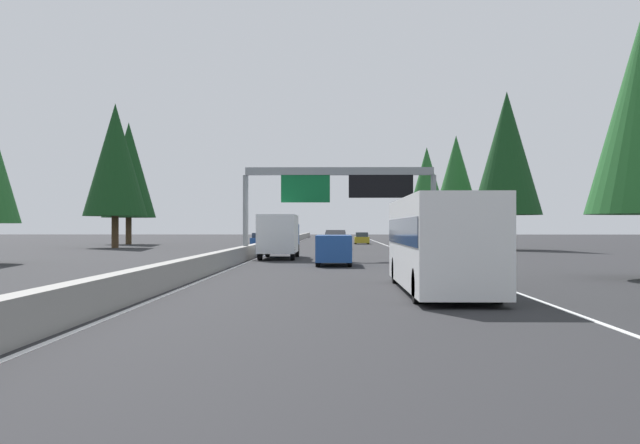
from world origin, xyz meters
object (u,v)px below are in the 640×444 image
(oncoming_near, at_px, (260,240))
(conifer_right_distant, at_px, (427,185))
(sedan_mid_left, at_px, (332,241))
(conifer_left_mid, at_px, (115,160))
(pickup_near_center, at_px, (335,240))
(conifer_right_far, at_px, (456,179))
(bus_mid_center, at_px, (439,240))
(conifer_right_mid, at_px, (507,153))
(minivan_far_left, at_px, (334,248))
(sedan_distant_b, at_px, (362,239))
(conifer_left_far, at_px, (129,170))
(box_truck_far_center, at_px, (279,235))
(sign_gantry_overhead, at_px, (342,186))

(oncoming_near, bearing_deg, conifer_right_distant, 130.99)
(sedan_mid_left, height_order, conifer_left_mid, conifer_left_mid)
(pickup_near_center, relative_size, conifer_right_far, 0.49)
(sedan_mid_left, bearing_deg, bus_mid_center, -176.35)
(conifer_right_mid, height_order, conifer_right_distant, conifer_right_mid)
(minivan_far_left, height_order, sedan_distant_b, minivan_far_left)
(pickup_near_center, bearing_deg, bus_mid_center, -176.04)
(oncoming_near, height_order, conifer_left_far, conifer_left_far)
(sedan_distant_b, xyz_separation_m, conifer_right_distant, (8.99, -9.20, 7.27))
(box_truck_far_center, bearing_deg, minivan_far_left, -158.38)
(bus_mid_center, bearing_deg, conifer_left_mid, 25.50)
(minivan_far_left, distance_m, box_truck_far_center, 10.12)
(oncoming_near, bearing_deg, sedan_distant_b, 128.16)
(pickup_near_center, distance_m, conifer_left_mid, 24.49)
(pickup_near_center, xyz_separation_m, conifer_right_distant, (32.92, -12.50, 7.04))
(oncoming_near, relative_size, conifer_right_far, 0.38)
(bus_mid_center, bearing_deg, sedan_distant_b, 0.11)
(box_truck_far_center, height_order, conifer_left_mid, conifer_left_mid)
(sign_gantry_overhead, xyz_separation_m, bus_mid_center, (-25.64, -2.99, -3.10))
(bus_mid_center, relative_size, sedan_mid_left, 2.61)
(conifer_right_distant, relative_size, conifer_left_mid, 0.88)
(bus_mid_center, distance_m, conifer_right_distant, 83.25)
(box_truck_far_center, bearing_deg, conifer_left_far, 26.47)
(sedan_distant_b, relative_size, oncoming_near, 1.00)
(minivan_far_left, xyz_separation_m, conifer_right_far, (37.02, -12.43, 6.05))
(conifer_right_distant, bearing_deg, minivan_far_left, 168.96)
(conifer_right_mid, distance_m, conifer_right_far, 7.65)
(minivan_far_left, bearing_deg, bus_mid_center, -168.95)
(oncoming_near, height_order, conifer_left_mid, conifer_left_mid)
(bus_mid_center, height_order, conifer_right_far, conifer_right_far)
(minivan_far_left, bearing_deg, conifer_right_mid, -27.87)
(bus_mid_center, xyz_separation_m, minivan_far_left, (18.02, 3.52, -0.77))
(minivan_far_left, distance_m, conifer_right_mid, 35.71)
(bus_mid_center, bearing_deg, box_truck_far_center, 14.80)
(pickup_near_center, relative_size, sedan_distant_b, 1.27)
(sedan_distant_b, bearing_deg, conifer_right_mid, -152.54)
(sedan_distant_b, xyz_separation_m, box_truck_far_center, (-46.12, 7.10, 0.93))
(sedan_mid_left, xyz_separation_m, conifer_left_far, (11.87, 25.14, 8.47))
(conifer_right_distant, distance_m, conifer_left_far, 39.72)
(minivan_far_left, distance_m, sedan_mid_left, 41.03)
(conifer_right_far, bearing_deg, bus_mid_center, 170.80)
(pickup_near_center, relative_size, conifer_left_mid, 0.38)
(minivan_far_left, height_order, conifer_right_far, conifer_right_far)
(conifer_right_mid, xyz_separation_m, conifer_right_distant, (33.76, 3.66, -1.14))
(conifer_right_distant, height_order, conifer_left_mid, conifer_left_mid)
(bus_mid_center, bearing_deg, conifer_left_far, 22.17)
(bus_mid_center, xyz_separation_m, oncoming_near, (64.14, 12.08, -1.03))
(minivan_far_left, height_order, conifer_left_far, conifer_left_far)
(minivan_far_left, distance_m, sedan_distant_b, 55.61)
(conifer_right_distant, distance_m, conifer_left_mid, 44.88)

